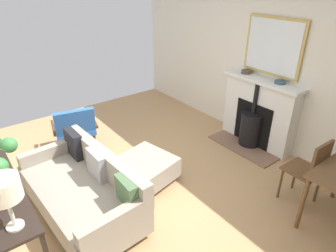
{
  "coord_description": "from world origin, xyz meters",
  "views": [
    {
      "loc": [
        1.57,
        2.77,
        2.61
      ],
      "look_at": [
        -0.51,
        0.06,
        0.82
      ],
      "focal_mm": 31.24,
      "sensor_mm": 36.0,
      "label": 1
    }
  ],
  "objects": [
    {
      "name": "dining_chair_near_fireplace",
      "position": [
        -1.53,
        1.54,
        0.54
      ],
      "size": [
        0.41,
        0.41,
        0.92
      ],
      "color": "brown",
      "rests_on": "ground"
    },
    {
      "name": "table_lamp_far_end",
      "position": [
        1.51,
        0.61,
        1.13
      ],
      "size": [
        0.26,
        0.26,
        0.49
      ],
      "color": "beige",
      "rests_on": "console_table"
    },
    {
      "name": "fireplace",
      "position": [
        -2.25,
        0.21,
        0.51
      ],
      "size": [
        0.67,
        1.34,
        1.15
      ],
      "color": "brown",
      "rests_on": "ground"
    },
    {
      "name": "mantel_bowl_near",
      "position": [
        -2.3,
        -0.16,
        1.18
      ],
      "size": [
        0.16,
        0.16,
        0.06
      ],
      "color": "#47382D",
      "rests_on": "fireplace"
    },
    {
      "name": "armchair_accent",
      "position": [
        0.24,
        -1.42,
        0.43
      ],
      "size": [
        0.78,
        0.71,
        0.79
      ],
      "color": "#4C3321",
      "rests_on": "ground"
    },
    {
      "name": "sofa",
      "position": [
        0.7,
        0.0,
        0.33
      ],
      "size": [
        0.97,
        1.79,
        0.78
      ],
      "color": "#B2B2B7",
      "rests_on": "ground"
    },
    {
      "name": "wall_left",
      "position": [
        -2.48,
        0.0,
        1.41
      ],
      "size": [
        0.12,
        6.05,
        2.81
      ],
      "primitive_type": "cube",
      "color": "beige",
      "rests_on": "ground"
    },
    {
      "name": "ground_plane",
      "position": [
        0.0,
        0.0,
        -0.0
      ],
      "size": [
        4.96,
        6.05,
        0.01
      ],
      "primitive_type": "cube",
      "color": "tan"
    },
    {
      "name": "mirror_over_mantel",
      "position": [
        -2.39,
        0.21,
        1.64
      ],
      "size": [
        0.04,
        0.97,
        0.86
      ],
      "color": "tan"
    },
    {
      "name": "mantel_bowl_far",
      "position": [
        -2.3,
        0.48,
        1.17
      ],
      "size": [
        0.16,
        0.16,
        0.05
      ],
      "color": "#334C56",
      "rests_on": "fireplace"
    },
    {
      "name": "console_table",
      "position": [
        1.51,
        0.01,
        0.65
      ],
      "size": [
        0.35,
        1.59,
        0.75
      ],
      "color": "black",
      "rests_on": "ground"
    },
    {
      "name": "ottoman",
      "position": [
        -0.21,
        -0.04,
        0.23
      ],
      "size": [
        0.79,
        0.83,
        0.37
      ],
      "color": "#B2B2B7",
      "rests_on": "ground"
    }
  ]
}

